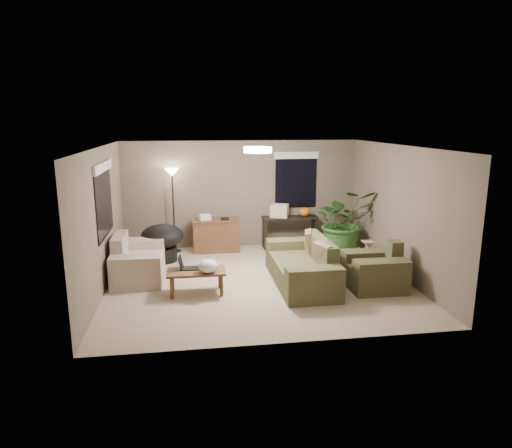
{
  "coord_description": "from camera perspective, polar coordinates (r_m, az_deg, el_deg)",
  "views": [
    {
      "loc": [
        -1.23,
        -8.05,
        2.95
      ],
      "look_at": [
        0.0,
        0.2,
        1.05
      ],
      "focal_mm": 32.0,
      "sensor_mm": 36.0,
      "label": 1
    }
  ],
  "objects": [
    {
      "name": "console_table",
      "position": [
        10.76,
        4.23,
        -0.71
      ],
      "size": [
        1.3,
        0.4,
        0.75
      ],
      "color": "black",
      "rests_on": "ground"
    },
    {
      "name": "room_shell",
      "position": [
        8.32,
        0.2,
        1.04
      ],
      "size": [
        5.5,
        5.5,
        5.5
      ],
      "color": "tan",
      "rests_on": "ground"
    },
    {
      "name": "pumpkin",
      "position": [
        10.76,
        6.08,
        1.52
      ],
      "size": [
        0.26,
        0.26,
        0.21
      ],
      "primitive_type": "ellipsoid",
      "rotation": [
        0.0,
        0.0,
        0.03
      ],
      "color": "orange",
      "rests_on": "console_table"
    },
    {
      "name": "ceiling_fixture",
      "position": [
        8.16,
        0.21,
        9.25
      ],
      "size": [
        0.5,
        0.5,
        0.1
      ],
      "primitive_type": "cylinder",
      "color": "white",
      "rests_on": "room_shell"
    },
    {
      "name": "cat_scratching_post",
      "position": [
        9.83,
        13.78,
        -3.71
      ],
      "size": [
        0.32,
        0.32,
        0.5
      ],
      "color": "tan",
      "rests_on": "ground"
    },
    {
      "name": "cardboard_box",
      "position": [
        10.61,
        2.95,
        1.67
      ],
      "size": [
        0.48,
        0.43,
        0.3
      ],
      "primitive_type": "cube",
      "rotation": [
        0.0,
        0.0,
        -0.38
      ],
      "color": "beige",
      "rests_on": "console_table"
    },
    {
      "name": "main_sofa",
      "position": [
        8.49,
        5.93,
        -5.47
      ],
      "size": [
        0.95,
        2.2,
        0.85
      ],
      "color": "#454529",
      "rests_on": "ground"
    },
    {
      "name": "plastic_bag",
      "position": [
        7.81,
        -6.02,
        -5.25
      ],
      "size": [
        0.4,
        0.37,
        0.23
      ],
      "primitive_type": "ellipsoid",
      "rotation": [
        0.0,
        0.0,
        -0.26
      ],
      "color": "white",
      "rests_on": "coffee_table"
    },
    {
      "name": "desk_papers",
      "position": [
        10.38,
        -5.9,
        0.81
      ],
      "size": [
        0.69,
        0.29,
        0.12
      ],
      "color": "silver",
      "rests_on": "desk"
    },
    {
      "name": "throw_pillows",
      "position": [
        8.45,
        7.66,
        -3.08
      ],
      "size": [
        0.35,
        1.4,
        0.47
      ],
      "color": "#8C7251",
      "rests_on": "main_sofa"
    },
    {
      "name": "window_left",
      "position": [
        8.56,
        -18.52,
        4.34
      ],
      "size": [
        0.05,
        1.56,
        1.33
      ],
      "color": "black",
      "rests_on": "room_shell"
    },
    {
      "name": "window_back",
      "position": [
        10.89,
        5.04,
        6.65
      ],
      "size": [
        1.06,
        0.05,
        1.33
      ],
      "color": "black",
      "rests_on": "room_shell"
    },
    {
      "name": "loveseat",
      "position": [
        9.04,
        -14.61,
        -4.66
      ],
      "size": [
        0.9,
        1.6,
        0.85
      ],
      "color": "beige",
      "rests_on": "ground"
    },
    {
      "name": "floor_lamp",
      "position": [
        10.38,
        -10.41,
        5.13
      ],
      "size": [
        0.32,
        0.32,
        1.91
      ],
      "color": "black",
      "rests_on": "ground"
    },
    {
      "name": "coffee_table",
      "position": [
        8.0,
        -7.48,
        -6.18
      ],
      "size": [
        1.0,
        0.55,
        0.42
      ],
      "color": "brown",
      "rests_on": "ground"
    },
    {
      "name": "armchair",
      "position": [
        8.51,
        14.63,
        -5.76
      ],
      "size": [
        0.95,
        1.0,
        0.85
      ],
      "color": "brown",
      "rests_on": "ground"
    },
    {
      "name": "desk",
      "position": [
        10.49,
        -5.0,
        -1.41
      ],
      "size": [
        1.1,
        0.5,
        0.75
      ],
      "color": "brown",
      "rests_on": "ground"
    },
    {
      "name": "houseplant",
      "position": [
        10.45,
        10.85,
        -0.53
      ],
      "size": [
        1.33,
        1.48,
        1.15
      ],
      "primitive_type": "imported",
      "color": "#2D5923",
      "rests_on": "ground"
    },
    {
      "name": "laptop",
      "position": [
        8.06,
        -8.72,
        -5.17
      ],
      "size": [
        0.38,
        0.25,
        0.24
      ],
      "color": "black",
      "rests_on": "coffee_table"
    },
    {
      "name": "papasan_chair",
      "position": [
        9.91,
        -11.63,
        -1.96
      ],
      "size": [
        1.04,
        1.04,
        0.8
      ],
      "color": "black",
      "rests_on": "ground"
    }
  ]
}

